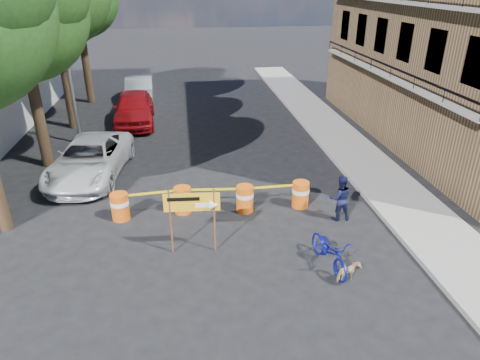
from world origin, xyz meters
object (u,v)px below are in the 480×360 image
object	(u,v)px
pedestrian	(340,198)
bicycle	(331,236)
suv_white	(90,159)
sedan_red	(134,108)
detour_sign	(200,207)
barrel_mid_left	(183,199)
barrel_mid_right	(245,198)
barrel_far_right	(301,194)
barrel_far_left	(120,206)
dog	(348,273)
sedan_silver	(139,90)

from	to	relation	value
pedestrian	bicycle	xyz separation A→B (m)	(-1.11, -2.39, 0.20)
suv_white	sedan_red	world-z (taller)	sedan_red
detour_sign	sedan_red	distance (m)	12.59
pedestrian	detour_sign	bearing A→B (deg)	16.62
pedestrian	bicycle	distance (m)	2.64
barrel_mid_left	barrel_mid_right	bearing A→B (deg)	-5.08
barrel_mid_left	barrel_far_right	distance (m)	3.93
barrel_far_right	suv_white	bearing A→B (deg)	155.16
barrel_far_left	dog	world-z (taller)	barrel_far_left
barrel_far_left	pedestrian	distance (m)	6.98
sedan_silver	pedestrian	bearing A→B (deg)	-67.05
pedestrian	bicycle	bearing A→B (deg)	66.37
barrel_far_right	pedestrian	bearing A→B (deg)	-44.23
detour_sign	bicycle	xyz separation A→B (m)	(3.34, -1.17, -0.49)
barrel_far_left	pedestrian	world-z (taller)	pedestrian
barrel_far_left	barrel_mid_right	bearing A→B (deg)	0.06
barrel_far_left	pedestrian	size ratio (longest dim) A/B	0.60
bicycle	barrel_mid_right	bearing A→B (deg)	108.58
barrel_mid_right	suv_white	distance (m)	6.53
sedan_red	pedestrian	bearing A→B (deg)	-59.20
barrel_mid_left	detour_sign	distance (m)	2.56
detour_sign	barrel_mid_right	bearing A→B (deg)	57.60
barrel_far_left	detour_sign	bearing A→B (deg)	-40.90
suv_white	sedan_silver	world-z (taller)	sedan_silver
bicycle	barrel_far_left	bearing A→B (deg)	140.52
bicycle	dog	distance (m)	1.00
pedestrian	barrel_mid_left	bearing A→B (deg)	-11.28
barrel_far_right	suv_white	size ratio (longest dim) A/B	0.17
suv_white	sedan_silver	bearing A→B (deg)	91.75
sedan_silver	barrel_mid_right	bearing A→B (deg)	-75.46
dog	sedan_silver	world-z (taller)	sedan_silver
bicycle	dog	bearing A→B (deg)	-76.54
barrel_far_left	detour_sign	distance (m)	3.40
detour_sign	bicycle	world-z (taller)	detour_sign
barrel_mid_right	bicycle	bearing A→B (deg)	-61.61
sedan_red	sedan_silver	distance (m)	4.37
barrel_mid_right	barrel_far_right	world-z (taller)	same
dog	suv_white	bearing A→B (deg)	21.80
suv_white	sedan_red	bearing A→B (deg)	87.76
pedestrian	sedan_silver	bearing A→B (deg)	-63.10
suv_white	barrel_far_left	bearing A→B (deg)	-59.62
sedan_red	barrel_far_left	bearing A→B (deg)	-90.47
dog	barrel_mid_right	bearing A→B (deg)	3.89
dog	suv_white	world-z (taller)	suv_white
barrel_mid_right	dog	distance (m)	4.50
barrel_mid_left	sedan_silver	distance (m)	14.51
bicycle	dog	size ratio (longest dim) A/B	2.96
suv_white	sedan_silver	xyz separation A→B (m)	(1.03, 10.99, 0.04)
detour_sign	pedestrian	bearing A→B (deg)	18.88
barrel_far_left	barrel_mid_right	world-z (taller)	same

